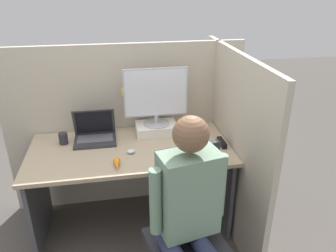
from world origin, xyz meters
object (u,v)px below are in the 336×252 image
office_chair (187,225)px  monitor (156,96)px  paper_box (156,128)px  coffee_mug (195,125)px  laptop (95,135)px  carrot_toy (117,164)px  person (189,209)px  pen_cup (63,138)px  stapler (222,143)px

office_chair → monitor: bearing=94.6°
paper_box → monitor: (0.00, 0.00, 0.29)m
coffee_mug → laptop: bearing=-175.3°
carrot_toy → person: bearing=-53.5°
office_chair → pen_cup: bearing=135.7°
laptop → stapler: laptop is taller
paper_box → person: bearing=-87.8°
coffee_mug → paper_box: bearing=-176.3°
stapler → person: bearing=-121.4°
paper_box → office_chair: office_chair is taller
laptop → stapler: 1.01m
paper_box → office_chair: 0.92m
laptop → coffee_mug: laptop is taller
stapler → person: (-0.43, -0.71, -0.02)m
paper_box → monitor: size_ratio=0.66×
laptop → coffee_mug: (0.85, 0.07, -0.01)m
person → coffee_mug: person is taller
person → coffee_mug: (0.30, 1.04, 0.04)m
monitor → laptop: bearing=-174.3°
office_chair → coffee_mug: (0.27, 0.89, 0.29)m
person → pen_cup: size_ratio=14.38×
laptop → stapler: bearing=-14.9°
person → stapler: bearing=58.6°
laptop → carrot_toy: laptop is taller
office_chair → stapler: bearing=54.2°
monitor → office_chair: monitor is taller
paper_box → pen_cup: 0.75m
laptop → coffee_mug: bearing=4.7°
monitor → person: (0.04, -1.02, -0.33)m
monitor → stapler: 0.65m
monitor → carrot_toy: 0.68m
laptop → person: size_ratio=0.25×
coffee_mug → pen_cup: bearing=-175.5°
paper_box → carrot_toy: paper_box is taller
laptop → pen_cup: (-0.24, -0.02, -0.00)m
laptop → pen_cup: size_ratio=3.63×
laptop → person: 1.11m
laptop → carrot_toy: (0.16, -0.45, -0.02)m
carrot_toy → person: (0.39, -0.52, -0.03)m
monitor → office_chair: 1.05m
stapler → pen_cup: pen_cup is taller
monitor → pen_cup: monitor is taller
stapler → coffee_mug: (-0.13, 0.33, 0.02)m
monitor → person: size_ratio=0.40×
laptop → office_chair: size_ratio=0.33×
carrot_toy → coffee_mug: bearing=36.9°
monitor → stapler: bearing=-33.3°
carrot_toy → person: size_ratio=0.11×
person → pen_cup: person is taller
paper_box → person: size_ratio=0.26×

